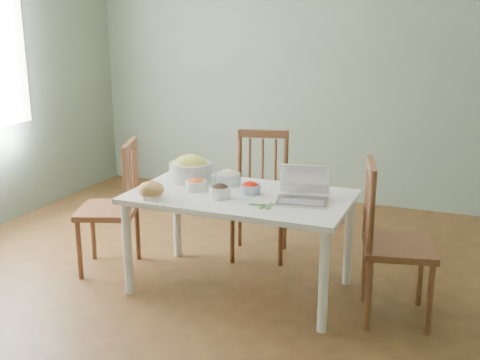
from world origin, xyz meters
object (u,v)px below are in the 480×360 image
at_px(dining_table, 240,242).
at_px(chair_left, 107,207).
at_px(chair_far, 259,196).
at_px(chair_right, 399,243).
at_px(bread_boule, 151,190).
at_px(bowl_squash, 191,168).
at_px(laptop, 302,186).

xyz_separation_m(dining_table, chair_left, (-1.04, -0.05, 0.15)).
bearing_deg(chair_far, chair_left, -157.94).
bearing_deg(chair_left, chair_right, 70.54).
distance_m(chair_far, bread_boule, 1.04).
bearing_deg(bowl_squash, chair_left, -157.10).
height_order(chair_right, laptop, chair_right).
bearing_deg(chair_right, dining_table, 76.32).
distance_m(dining_table, chair_left, 1.05).
bearing_deg(bread_boule, chair_far, 64.65).
height_order(chair_far, chair_right, chair_right).
xyz_separation_m(chair_far, laptop, (0.52, -0.64, 0.31)).
height_order(chair_far, bowl_squash, chair_far).
xyz_separation_m(dining_table, laptop, (0.44, -0.02, 0.46)).
relative_size(dining_table, bowl_squash, 4.74).
height_order(chair_far, bread_boule, chair_far).
xyz_separation_m(chair_far, bread_boule, (-0.43, -0.91, 0.26)).
height_order(bowl_squash, laptop, laptop).
xyz_separation_m(chair_left, laptop, (1.48, 0.03, 0.31)).
bearing_deg(laptop, bowl_squash, 155.80).
bearing_deg(chair_left, dining_table, 72.26).
bearing_deg(dining_table, chair_right, -0.49).
height_order(chair_left, bowl_squash, chair_left).
distance_m(dining_table, chair_right, 1.07).
bearing_deg(bread_boule, chair_right, 10.31).
distance_m(chair_far, chair_left, 1.17).
height_order(dining_table, chair_left, chair_left).
distance_m(chair_far, chair_right, 1.31).
relative_size(chair_far, chair_left, 1.00).
bearing_deg(chair_left, bread_boule, 44.56).
height_order(chair_far, laptop, chair_far).
bearing_deg(chair_right, bread_boule, 87.12).
distance_m(bowl_squash, laptop, 0.93).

